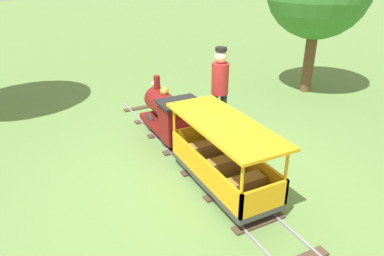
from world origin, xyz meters
TOP-DOWN VIEW (x-y plane):
  - ground_plane at (0.00, 0.00)m, footprint 60.00×60.00m
  - track at (0.00, 0.42)m, footprint 0.73×5.70m
  - locomotive at (0.00, 1.28)m, footprint 0.69×1.44m
  - passenger_car at (0.00, -0.48)m, footprint 0.79×2.00m
  - conductor_person at (0.85, 1.03)m, footprint 0.30×0.30m

SIDE VIEW (x-z plane):
  - ground_plane at x=0.00m, z-range 0.00..0.00m
  - track at x=0.00m, z-range 0.00..0.04m
  - passenger_car at x=0.00m, z-range -0.06..0.91m
  - locomotive at x=0.00m, z-range -0.01..0.97m
  - conductor_person at x=0.85m, z-range 0.15..1.77m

